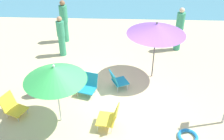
{
  "coord_description": "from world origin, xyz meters",
  "views": [
    {
      "loc": [
        0.29,
        -5.9,
        5.03
      ],
      "look_at": [
        0.01,
        0.71,
        0.7
      ],
      "focal_mm": 42.14,
      "sensor_mm": 36.0,
      "label": 1
    }
  ],
  "objects_px": {
    "beach_chair_c": "(88,84)",
    "beach_chair_e": "(117,80)",
    "umbrella_purple": "(156,29)",
    "swim_ring": "(188,137)",
    "beach_chair_a": "(68,79)",
    "beach_chair_b": "(110,117)",
    "person_b": "(64,21)",
    "person_a": "(179,29)",
    "person_d": "(61,36)",
    "beach_chair_d": "(12,106)",
    "person_c": "(44,82)",
    "umbrella_green": "(55,73)"
  },
  "relations": [
    {
      "from": "beach_chair_c",
      "to": "beach_chair_e",
      "type": "distance_m",
      "value": 0.92
    },
    {
      "from": "beach_chair_c",
      "to": "beach_chair_e",
      "type": "height_order",
      "value": "beach_chair_e"
    },
    {
      "from": "umbrella_purple",
      "to": "beach_chair_e",
      "type": "relative_size",
      "value": 2.95
    },
    {
      "from": "beach_chair_c",
      "to": "swim_ring",
      "type": "xyz_separation_m",
      "value": [
        2.72,
        -1.74,
        -0.26
      ]
    },
    {
      "from": "swim_ring",
      "to": "beach_chair_a",
      "type": "bearing_deg",
      "value": 150.6
    },
    {
      "from": "beach_chair_a",
      "to": "beach_chair_b",
      "type": "height_order",
      "value": "beach_chair_a"
    },
    {
      "from": "umbrella_purple",
      "to": "person_b",
      "type": "xyz_separation_m",
      "value": [
        -3.38,
        2.48,
        -0.85
      ]
    },
    {
      "from": "umbrella_purple",
      "to": "person_a",
      "type": "xyz_separation_m",
      "value": [
        1.14,
        1.94,
        -0.86
      ]
    },
    {
      "from": "person_d",
      "to": "person_b",
      "type": "bearing_deg",
      "value": 54.49
    },
    {
      "from": "beach_chair_a",
      "to": "beach_chair_e",
      "type": "height_order",
      "value": "beach_chair_a"
    },
    {
      "from": "beach_chair_b",
      "to": "person_d",
      "type": "xyz_separation_m",
      "value": [
        -1.98,
        3.72,
        0.45
      ]
    },
    {
      "from": "umbrella_purple",
      "to": "beach_chair_a",
      "type": "relative_size",
      "value": 2.84
    },
    {
      "from": "beach_chair_d",
      "to": "beach_chair_e",
      "type": "height_order",
      "value": "beach_chair_e"
    },
    {
      "from": "beach_chair_b",
      "to": "swim_ring",
      "type": "relative_size",
      "value": 1.24
    },
    {
      "from": "umbrella_purple",
      "to": "beach_chair_d",
      "type": "bearing_deg",
      "value": -152.81
    },
    {
      "from": "beach_chair_d",
      "to": "beach_chair_e",
      "type": "distance_m",
      "value": 3.11
    },
    {
      "from": "beach_chair_d",
      "to": "beach_chair_e",
      "type": "xyz_separation_m",
      "value": [
        2.83,
        1.28,
        0.05
      ]
    },
    {
      "from": "person_a",
      "to": "swim_ring",
      "type": "distance_m",
      "value": 4.74
    },
    {
      "from": "beach_chair_b",
      "to": "person_b",
      "type": "relative_size",
      "value": 0.37
    },
    {
      "from": "beach_chair_e",
      "to": "person_c",
      "type": "relative_size",
      "value": 0.69
    },
    {
      "from": "beach_chair_c",
      "to": "person_a",
      "type": "height_order",
      "value": "person_a"
    },
    {
      "from": "beach_chair_a",
      "to": "person_a",
      "type": "bearing_deg",
      "value": 138.66
    },
    {
      "from": "beach_chair_c",
      "to": "person_d",
      "type": "height_order",
      "value": "person_d"
    },
    {
      "from": "beach_chair_b",
      "to": "person_a",
      "type": "distance_m",
      "value": 5.0
    },
    {
      "from": "person_d",
      "to": "beach_chair_d",
      "type": "bearing_deg",
      "value": -142.89
    },
    {
      "from": "beach_chair_a",
      "to": "person_a",
      "type": "relative_size",
      "value": 0.4
    },
    {
      "from": "beach_chair_a",
      "to": "beach_chair_c",
      "type": "height_order",
      "value": "beach_chair_a"
    },
    {
      "from": "beach_chair_d",
      "to": "swim_ring",
      "type": "height_order",
      "value": "beach_chair_d"
    },
    {
      "from": "person_c",
      "to": "umbrella_green",
      "type": "bearing_deg",
      "value": -55.62
    },
    {
      "from": "beach_chair_c",
      "to": "swim_ring",
      "type": "distance_m",
      "value": 3.24
    },
    {
      "from": "umbrella_purple",
      "to": "person_b",
      "type": "bearing_deg",
      "value": 143.72
    },
    {
      "from": "beach_chair_a",
      "to": "person_a",
      "type": "height_order",
      "value": "person_a"
    },
    {
      "from": "umbrella_green",
      "to": "umbrella_purple",
      "type": "xyz_separation_m",
      "value": [
        2.63,
        2.22,
        0.21
      ]
    },
    {
      "from": "person_a",
      "to": "swim_ring",
      "type": "bearing_deg",
      "value": 132.45
    },
    {
      "from": "person_b",
      "to": "beach_chair_b",
      "type": "bearing_deg",
      "value": -127.94
    },
    {
      "from": "umbrella_green",
      "to": "beach_chair_a",
      "type": "relative_size",
      "value": 2.57
    },
    {
      "from": "person_b",
      "to": "swim_ring",
      "type": "distance_m",
      "value": 6.64
    },
    {
      "from": "beach_chair_d",
      "to": "beach_chair_e",
      "type": "bearing_deg",
      "value": 47.02
    },
    {
      "from": "beach_chair_b",
      "to": "person_a",
      "type": "height_order",
      "value": "person_a"
    },
    {
      "from": "beach_chair_a",
      "to": "beach_chair_b",
      "type": "distance_m",
      "value": 2.1
    },
    {
      "from": "beach_chair_e",
      "to": "swim_ring",
      "type": "height_order",
      "value": "beach_chair_e"
    },
    {
      "from": "umbrella_purple",
      "to": "beach_chair_a",
      "type": "bearing_deg",
      "value": -162.79
    },
    {
      "from": "beach_chair_a",
      "to": "swim_ring",
      "type": "relative_size",
      "value": 1.33
    },
    {
      "from": "beach_chair_a",
      "to": "beach_chair_e",
      "type": "bearing_deg",
      "value": 105.21
    },
    {
      "from": "person_d",
      "to": "umbrella_purple",
      "type": "bearing_deg",
      "value": -62.85
    },
    {
      "from": "beach_chair_b",
      "to": "beach_chair_e",
      "type": "bearing_deg",
      "value": -87.36
    },
    {
      "from": "person_b",
      "to": "person_d",
      "type": "bearing_deg",
      "value": -145.66
    },
    {
      "from": "person_b",
      "to": "beach_chair_a",
      "type": "bearing_deg",
      "value": -139.03
    },
    {
      "from": "beach_chair_b",
      "to": "beach_chair_e",
      "type": "xyz_separation_m",
      "value": [
        0.14,
        1.64,
        0.01
      ]
    },
    {
      "from": "beach_chair_a",
      "to": "beach_chair_c",
      "type": "relative_size",
      "value": 1.02
    }
  ]
}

